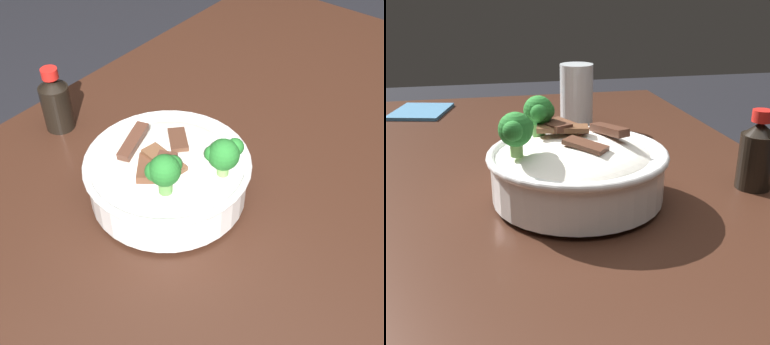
% 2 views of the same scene
% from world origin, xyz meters
% --- Properties ---
extents(dining_table, '(1.56, 0.98, 0.76)m').
position_xyz_m(dining_table, '(0.00, 0.00, 0.64)').
color(dining_table, '#381E14').
rests_on(dining_table, ground).
extents(rice_bowl, '(0.26, 0.26, 0.15)m').
position_xyz_m(rice_bowl, '(-0.04, 0.11, 0.82)').
color(rice_bowl, white).
rests_on(rice_bowl, dining_table).
extents(drinking_glass, '(0.07, 0.07, 0.14)m').
position_xyz_m(drinking_glass, '(-0.44, 0.20, 0.82)').
color(drinking_glass, white).
rests_on(drinking_glass, dining_table).
extents(soy_sauce_bottle, '(0.05, 0.05, 0.13)m').
position_xyz_m(soy_sauce_bottle, '(-0.03, 0.40, 0.82)').
color(soy_sauce_bottle, black).
rests_on(soy_sauce_bottle, dining_table).
extents(folded_napkin, '(0.18, 0.16, 0.01)m').
position_xyz_m(folded_napkin, '(-0.63, -0.16, 0.77)').
color(folded_napkin, '#386689').
rests_on(folded_napkin, dining_table).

